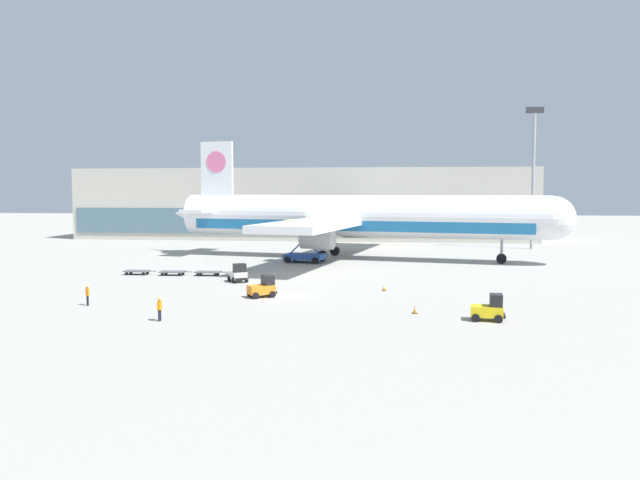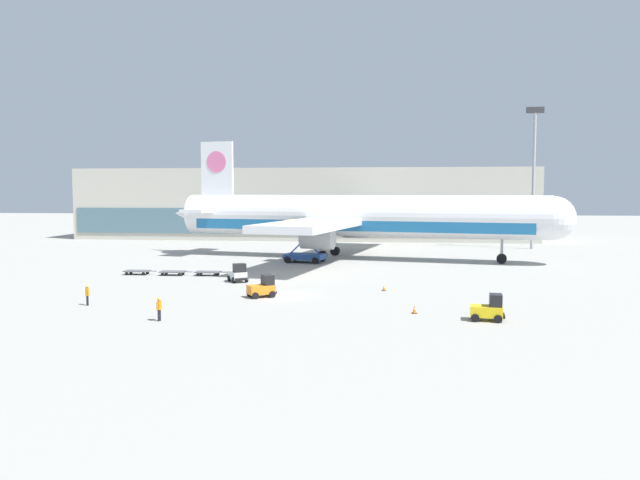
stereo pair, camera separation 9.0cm
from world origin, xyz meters
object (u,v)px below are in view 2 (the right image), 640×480
object	(u,v)px
airplane_main	(352,217)
baggage_tug_far	(489,309)
baggage_dolly_lead	(137,271)
traffic_cone_far	(414,309)
baggage_dolly_second	(173,272)
traffic_cone_near	(384,288)
baggage_tug_foreground	(263,287)
light_mast	(534,167)
baggage_tug_mid	(238,274)
ground_crew_far	(159,307)
ground_crew_near	(87,294)
scissor_lift_loader	(305,246)
baggage_dolly_third	(208,272)

from	to	relation	value
airplane_main	baggage_tug_far	world-z (taller)	airplane_main
baggage_dolly_lead	traffic_cone_far	xyz separation A→B (m)	(30.90, -19.27, -0.08)
baggage_dolly_lead	baggage_dolly_second	xyz separation A→B (m)	(4.29, -0.11, 0.00)
baggage_dolly_lead	traffic_cone_near	distance (m)	29.55
baggage_tug_far	airplane_main	bearing A→B (deg)	113.50
baggage_tug_foreground	baggage_dolly_second	xyz separation A→B (m)	(-13.24, 13.14, -0.49)
light_mast	airplane_main	xyz separation A→B (m)	(-28.70, -18.19, -7.62)
light_mast	baggage_dolly_lead	bearing A→B (deg)	-143.57
baggage_tug_mid	traffic_cone_far	bearing A→B (deg)	18.84
light_mast	ground_crew_far	xyz separation A→B (m)	(-39.84, -62.74, -12.42)
baggage_tug_foreground	ground_crew_near	xyz separation A→B (m)	(-13.73, -5.80, 0.13)
baggage_tug_foreground	baggage_tug_mid	bearing A→B (deg)	84.25
baggage_tug_mid	traffic_cone_far	distance (m)	23.35
traffic_cone_far	scissor_lift_loader	bearing A→B (deg)	111.81
scissor_lift_loader	baggage_dolly_second	xyz separation A→B (m)	(-13.10, -14.62, -1.77)
baggage_dolly_lead	ground_crew_far	size ratio (longest dim) A/B	2.11
airplane_main	baggage_tug_foreground	size ratio (longest dim) A/B	20.44
light_mast	baggage_tug_foreground	size ratio (longest dim) A/B	8.26
light_mast	ground_crew_near	size ratio (longest dim) A/B	13.56
baggage_tug_mid	light_mast	bearing A→B (deg)	106.24
baggage_dolly_second	traffic_cone_far	distance (m)	32.79
ground_crew_far	ground_crew_near	bearing A→B (deg)	66.55
ground_crew_near	ground_crew_far	world-z (taller)	ground_crew_far
baggage_tug_far	ground_crew_far	bearing A→B (deg)	-166.85
light_mast	ground_crew_near	distance (m)	75.96
scissor_lift_loader	baggage_dolly_lead	size ratio (longest dim) A/B	1.53
light_mast	traffic_cone_near	size ratio (longest dim) A/B	39.38
baggage_dolly_third	airplane_main	bearing A→B (deg)	51.70
traffic_cone_near	baggage_tug_foreground	bearing A→B (deg)	-155.51
baggage_tug_foreground	baggage_tug_far	bearing A→B (deg)	-56.26
airplane_main	baggage_tug_mid	distance (m)	27.00
scissor_lift_loader	traffic_cone_far	size ratio (longest dim) A/B	9.07
scissor_lift_loader	traffic_cone_far	distance (m)	36.43
scissor_lift_loader	airplane_main	bearing A→B (deg)	54.87
baggage_tug_foreground	baggage_dolly_third	bearing A→B (deg)	91.76
baggage_dolly_third	scissor_lift_loader	bearing A→B (deg)	56.25
baggage_tug_mid	baggage_dolly_third	distance (m)	6.40
baggage_dolly_lead	baggage_dolly_second	distance (m)	4.29
airplane_main	traffic_cone_near	size ratio (longest dim) A/B	97.44
baggage_tug_far	traffic_cone_near	size ratio (longest dim) A/B	4.38
scissor_lift_loader	baggage_dolly_second	size ratio (longest dim) A/B	1.53
airplane_main	traffic_cone_far	size ratio (longest dim) A/B	91.32
scissor_lift_loader	traffic_cone_far	world-z (taller)	scissor_lift_loader
scissor_lift_loader	baggage_tug_far	bearing A→B (deg)	-51.27
ground_crew_near	traffic_cone_near	xyz separation A→B (m)	(24.56, 10.74, -0.72)
ground_crew_near	ground_crew_far	size ratio (longest dim) A/B	0.97
baggage_tug_mid	traffic_cone_near	xyz separation A→B (m)	(15.38, -4.00, -0.59)
baggage_tug_foreground	baggage_dolly_second	size ratio (longest dim) A/B	0.76
baggage_tug_far	baggage_dolly_third	xyz separation A→B (m)	(-27.91, 21.50, -0.49)
baggage_tug_foreground	ground_crew_far	size ratio (longest dim) A/B	1.60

